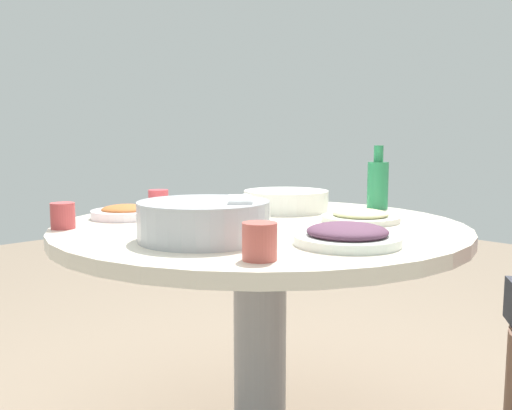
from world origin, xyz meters
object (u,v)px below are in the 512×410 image
round_dining_table (260,272)px  green_bottle (378,183)px  rice_bowl (204,219)px  soup_bowl (286,201)px  dish_eggplant (347,236)px  tea_cup_side (158,198)px  tea_cup_far (63,216)px  tea_cup_near (260,241)px  dish_noodles (361,216)px  dish_tofu_braise (126,212)px

round_dining_table → green_bottle: size_ratio=5.34×
rice_bowl → soup_bowl: (-0.52, -0.22, -0.02)m
soup_bowl → green_bottle: size_ratio=1.36×
rice_bowl → soup_bowl: bearing=-157.4°
round_dining_table → dish_eggplant: 0.41m
round_dining_table → green_bottle: bearing=173.3°
rice_bowl → tea_cup_side: bearing=-115.0°
dish_eggplant → tea_cup_far: size_ratio=3.53×
tea_cup_far → round_dining_table: bearing=146.8°
round_dining_table → tea_cup_side: tea_cup_side is taller
green_bottle → tea_cup_near: 0.89m
green_bottle → soup_bowl: bearing=-35.3°
green_bottle → tea_cup_side: 0.77m
green_bottle → tea_cup_far: bearing=-20.2°
round_dining_table → dish_noodles: bearing=140.6°
dish_tofu_braise → tea_cup_near: (0.11, 0.69, 0.02)m
rice_bowl → dish_noodles: bearing=169.5°
tea_cup_near → dish_eggplant: bearing=174.0°
rice_bowl → soup_bowl: size_ratio=1.07×
round_dining_table → tea_cup_far: tea_cup_far is taller
tea_cup_side → dish_tofu_braise: bearing=36.9°
rice_bowl → tea_cup_far: 0.42m
tea_cup_far → rice_bowl: bearing=113.8°
dish_noodles → tea_cup_side: bearing=-73.3°
tea_cup_far → tea_cup_side: (-0.46, -0.24, -0.01)m
dish_eggplant → tea_cup_near: size_ratio=3.27×
dish_eggplant → green_bottle: (-0.59, -0.31, 0.07)m
dish_eggplant → tea_cup_side: tea_cup_side is taller
round_dining_table → soup_bowl: bearing=-153.0°
soup_bowl → rice_bowl: bearing=22.6°
rice_bowl → green_bottle: green_bottle is taller
round_dining_table → dish_eggplant: size_ratio=4.71×
tea_cup_near → tea_cup_far: bearing=-79.7°
dish_noodles → tea_cup_far: bearing=-35.4°
soup_bowl → tea_cup_side: (0.23, -0.40, -0.00)m
soup_bowl → tea_cup_far: tea_cup_far is taller
tea_cup_near → tea_cup_far: tea_cup_near is taller
rice_bowl → dish_noodles: 0.51m
tea_cup_near → soup_bowl: bearing=-141.4°
tea_cup_side → green_bottle: bearing=130.1°
dish_eggplant → tea_cup_far: 0.75m
rice_bowl → dish_tofu_braise: bearing=-96.6°
dish_eggplant → rice_bowl: bearing=-54.1°
dish_noodles → dish_eggplant: bearing=30.1°
round_dining_table → soup_bowl: 0.33m
dish_tofu_braise → tea_cup_near: 0.70m
round_dining_table → tea_cup_far: size_ratio=16.63×
rice_bowl → dish_eggplant: rice_bowl is taller
green_bottle → tea_cup_side: green_bottle is taller
dish_noodles → soup_bowl: bearing=-93.6°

